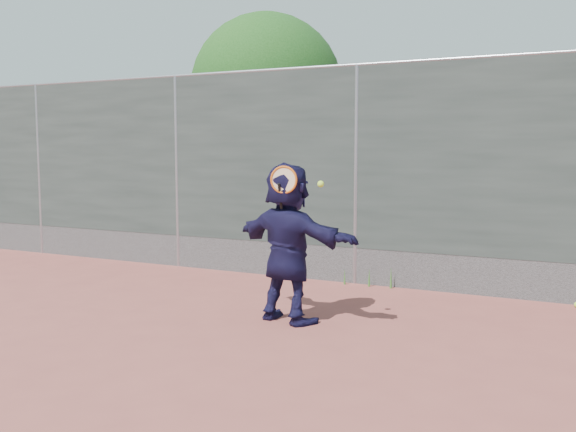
% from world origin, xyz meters
% --- Properties ---
extents(ground, '(80.00, 80.00, 0.00)m').
position_xyz_m(ground, '(0.00, 0.00, 0.00)').
color(ground, '#9E4C42').
rests_on(ground, ground).
extents(player, '(1.68, 0.91, 1.73)m').
position_xyz_m(player, '(0.04, 1.30, 0.86)').
color(player, '#171438').
rests_on(player, ground).
extents(fence, '(20.00, 0.06, 3.03)m').
position_xyz_m(fence, '(-0.00, 3.50, 1.58)').
color(fence, '#38423D').
rests_on(fence, ground).
extents(swing_action, '(0.58, 0.13, 0.51)m').
position_xyz_m(swing_action, '(0.13, 1.11, 1.53)').
color(swing_action, '#CF5B13').
rests_on(swing_action, ground).
extents(tree_left, '(3.15, 3.00, 4.53)m').
position_xyz_m(tree_left, '(-2.85, 6.55, 2.94)').
color(tree_left, '#382314').
rests_on(tree_left, ground).
extents(weed_clump, '(0.68, 0.07, 0.30)m').
position_xyz_m(weed_clump, '(0.29, 3.38, 0.13)').
color(weed_clump, '#387226').
rests_on(weed_clump, ground).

